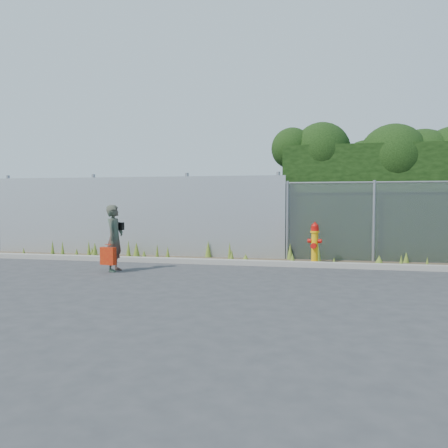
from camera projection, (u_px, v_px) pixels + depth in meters
name	position (u px, v px, depth m)	size (l,w,h in m)	color
ground	(224.00, 278.00, 8.69)	(80.00, 80.00, 0.00)	#333436
curb	(240.00, 262.00, 10.44)	(16.00, 0.22, 0.12)	gray
weed_strip	(258.00, 258.00, 11.00)	(16.00, 1.29, 0.48)	#483A29
corrugated_fence	(133.00, 216.00, 12.23)	(8.50, 0.21, 2.30)	#AAAEB1
chainlink_fence	(419.00, 221.00, 10.70)	(6.50, 0.07, 2.05)	gray
hedge	(420.00, 180.00, 11.59)	(7.66, 2.15, 3.89)	black
fire_hydrant	(315.00, 244.00, 10.60)	(0.34, 0.31, 1.02)	#E4A70C
woman	(115.00, 238.00, 9.49)	(0.53, 0.35, 1.45)	#10674A
red_tote_bag	(108.00, 256.00, 9.31)	(0.34, 0.12, 0.44)	#A51209
black_shoulder_bag	(119.00, 226.00, 9.64)	(0.22, 0.09, 0.17)	black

